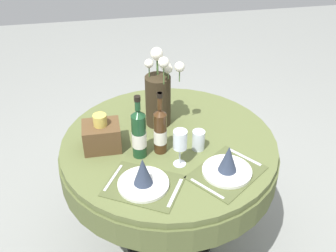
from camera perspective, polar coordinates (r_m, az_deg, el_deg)
ground at (r=2.70m, az=0.11°, el=-15.02°), size 8.00×8.00×0.00m
dining_table at (r=2.26m, az=0.13°, el=-4.70°), size 1.18×1.18×0.75m
place_setting_left at (r=1.89m, az=-3.49°, el=-7.30°), size 0.42×0.39×0.16m
place_setting_right at (r=1.98m, az=8.32°, el=-5.48°), size 0.43×0.41×0.16m
flower_vase at (r=2.23m, az=-1.30°, el=4.46°), size 0.20×0.18×0.45m
wine_bottle_left at (r=2.02m, az=-4.08°, el=-1.04°), size 0.07×0.07×0.35m
wine_bottle_centre at (r=2.04m, az=-1.09°, el=-0.64°), size 0.07×0.07×0.35m
wine_glass_right at (r=1.95m, az=1.70°, el=-2.07°), size 0.07×0.07×0.20m
tumbler_near_left at (r=2.11m, az=4.28°, el=-1.99°), size 0.07×0.07×0.11m
woven_basket_side_left at (r=2.13m, az=-9.25°, el=-1.28°), size 0.19×0.15×0.20m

